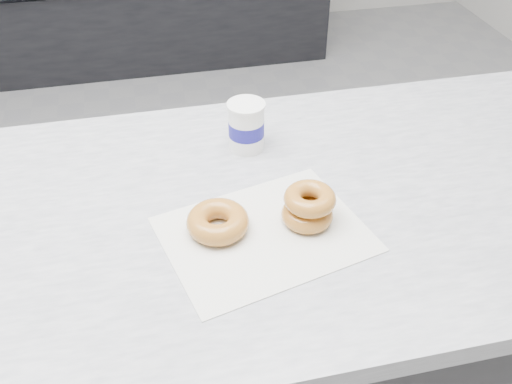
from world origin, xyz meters
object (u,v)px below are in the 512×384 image
donut_stack (308,207)px  coffee_cup (246,126)px  counter (161,368)px  donut_single (218,222)px

donut_stack → coffee_cup: (-0.06, 0.25, 0.02)m
counter → donut_single: donut_single is taller
donut_single → coffee_cup: coffee_cup is taller
donut_single → coffee_cup: 0.27m
counter → donut_single: size_ratio=27.90×
donut_single → counter: bearing=157.2°
donut_single → donut_stack: (0.16, -0.01, 0.01)m
donut_stack → donut_single: bearing=176.4°
counter → coffee_cup: 0.59m
donut_stack → coffee_cup: coffee_cup is taller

